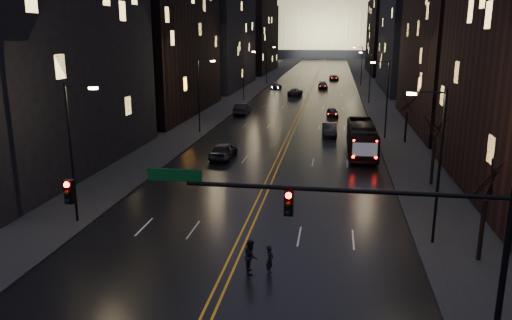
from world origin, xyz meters
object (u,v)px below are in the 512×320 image
at_px(receding_car_a, 329,130).
at_px(pedestrian_b, 251,256).
at_px(traffic_signal, 352,219).
at_px(oncoming_car_b, 243,109).
at_px(bus, 362,138).
at_px(oncoming_car_a, 223,150).
at_px(pedestrian_a, 270,260).

relative_size(receding_car_a, pedestrian_b, 2.65).
bearing_deg(traffic_signal, oncoming_car_b, 104.62).
bearing_deg(traffic_signal, bus, 86.37).
height_order(oncoming_car_a, pedestrian_b, pedestrian_b).
bearing_deg(bus, pedestrian_b, -104.26).
relative_size(traffic_signal, receding_car_a, 3.69).
bearing_deg(receding_car_a, pedestrian_b, -98.30).
relative_size(bus, oncoming_car_a, 2.36).
bearing_deg(receding_car_a, traffic_signal, -91.00).
height_order(bus, pedestrian_a, bus).
height_order(bus, oncoming_car_b, bus).
bearing_deg(bus, oncoming_car_a, -162.86).
bearing_deg(pedestrian_b, bus, -22.70).
xyz_separation_m(oncoming_car_a, pedestrian_a, (7.55, -23.12, -0.05)).
height_order(traffic_signal, receding_car_a, traffic_signal).
height_order(bus, pedestrian_b, bus).
height_order(traffic_signal, bus, traffic_signal).
relative_size(oncoming_car_b, receding_car_a, 1.09).
relative_size(oncoming_car_a, pedestrian_b, 2.70).
height_order(pedestrian_a, pedestrian_b, pedestrian_b).
bearing_deg(oncoming_car_a, receding_car_a, -124.69).
distance_m(oncoming_car_a, pedestrian_a, 24.33).
distance_m(bus, oncoming_car_b, 28.21).
xyz_separation_m(receding_car_a, pedestrian_a, (-2.48, -35.74, -0.01)).
relative_size(bus, oncoming_car_b, 2.20).
xyz_separation_m(bus, oncoming_car_b, (-16.46, 22.90, -0.73)).
xyz_separation_m(oncoming_car_b, pedestrian_a, (10.65, -50.23, -0.08)).
bearing_deg(oncoming_car_b, oncoming_car_a, 99.03).
bearing_deg(receding_car_a, oncoming_car_b, 129.40).
height_order(receding_car_a, pedestrian_b, pedestrian_b).
xyz_separation_m(oncoming_car_a, receding_car_a, (10.04, 12.62, -0.04)).
bearing_deg(oncoming_car_b, pedestrian_b, 103.43).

